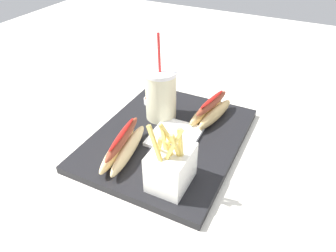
% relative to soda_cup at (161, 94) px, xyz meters
% --- Properties ---
extents(ground_plane, '(2.40, 2.40, 0.02)m').
position_rel_soda_cup_xyz_m(ground_plane, '(0.07, 0.06, -0.10)').
color(ground_plane, silver).
extents(food_tray, '(0.44, 0.35, 0.02)m').
position_rel_soda_cup_xyz_m(food_tray, '(0.07, 0.06, -0.08)').
color(food_tray, black).
rests_on(food_tray, ground_plane).
extents(soda_cup, '(0.09, 0.09, 0.24)m').
position_rel_soda_cup_xyz_m(soda_cup, '(0.00, 0.00, 0.00)').
color(soda_cup, beige).
rests_on(soda_cup, food_tray).
extents(fries_basket, '(0.10, 0.08, 0.16)m').
position_rel_soda_cup_xyz_m(fries_basket, '(0.22, 0.14, -0.03)').
color(fries_basket, white).
rests_on(fries_basket, food_tray).
extents(hot_dog_1, '(0.17, 0.08, 0.07)m').
position_rel_soda_cup_xyz_m(hot_dog_1, '(-0.05, 0.13, -0.05)').
color(hot_dog_1, '#DBB775').
rests_on(hot_dog_1, food_tray).
extents(hot_dog_2, '(0.20, 0.08, 0.07)m').
position_rel_soda_cup_xyz_m(hot_dog_2, '(0.18, -0.01, -0.05)').
color(hot_dog_2, '#E5C689').
rests_on(hot_dog_2, food_tray).
extents(ketchup_cup_1, '(0.04, 0.04, 0.02)m').
position_rel_soda_cup_xyz_m(ketchup_cup_1, '(-0.05, -0.06, -0.06)').
color(ketchup_cup_1, white).
rests_on(ketchup_cup_1, food_tray).
extents(ketchup_cup_2, '(0.04, 0.04, 0.02)m').
position_rel_soda_cup_xyz_m(ketchup_cup_2, '(-0.10, -0.03, -0.06)').
color(ketchup_cup_2, white).
rests_on(ketchup_cup_2, food_tray).
extents(napkin_stack, '(0.13, 0.12, 0.01)m').
position_rel_soda_cup_xyz_m(napkin_stack, '(0.07, 0.08, -0.07)').
color(napkin_stack, white).
rests_on(napkin_stack, food_tray).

